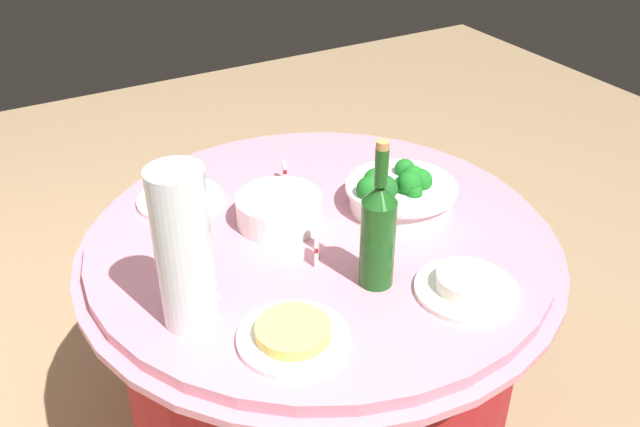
{
  "coord_description": "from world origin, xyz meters",
  "views": [
    {
      "loc": [
        -1.21,
        0.69,
        1.66
      ],
      "look_at": [
        0.0,
        0.0,
        0.79
      ],
      "focal_mm": 39.11,
      "sensor_mm": 36.0,
      "label": 1
    }
  ],
  "objects_px": {
    "serving_tongs": "(190,281)",
    "food_plate_noodles": "(293,335)",
    "food_plate_rice": "(467,286)",
    "food_plate_peanuts": "(180,196)",
    "wine_bottle": "(378,232)",
    "decorative_fruit_vase": "(184,253)",
    "plate_stack": "(279,210)",
    "label_placard_front": "(317,250)",
    "broccoli_bowl": "(399,191)",
    "label_placard_mid": "(285,172)"
  },
  "relations": [
    {
      "from": "food_plate_noodles",
      "to": "food_plate_peanuts",
      "type": "bearing_deg",
      "value": 0.96
    },
    {
      "from": "decorative_fruit_vase",
      "to": "food_plate_noodles",
      "type": "distance_m",
      "value": 0.26
    },
    {
      "from": "wine_bottle",
      "to": "serving_tongs",
      "type": "bearing_deg",
      "value": 60.98
    },
    {
      "from": "label_placard_mid",
      "to": "food_plate_peanuts",
      "type": "bearing_deg",
      "value": 81.02
    },
    {
      "from": "broccoli_bowl",
      "to": "food_plate_noodles",
      "type": "relative_size",
      "value": 1.27
    },
    {
      "from": "food_plate_noodles",
      "to": "food_plate_rice",
      "type": "xyz_separation_m",
      "value": [
        -0.05,
        -0.39,
        0.0
      ]
    },
    {
      "from": "food_plate_peanuts",
      "to": "decorative_fruit_vase",
      "type": "bearing_deg",
      "value": 162.93
    },
    {
      "from": "food_plate_peanuts",
      "to": "label_placard_mid",
      "type": "xyz_separation_m",
      "value": [
        -0.04,
        -0.28,
        0.02
      ]
    },
    {
      "from": "decorative_fruit_vase",
      "to": "food_plate_peanuts",
      "type": "bearing_deg",
      "value": -17.07
    },
    {
      "from": "broccoli_bowl",
      "to": "serving_tongs",
      "type": "relative_size",
      "value": 1.67
    },
    {
      "from": "food_plate_noodles",
      "to": "label_placard_front",
      "type": "distance_m",
      "value": 0.26
    },
    {
      "from": "wine_bottle",
      "to": "decorative_fruit_vase",
      "type": "xyz_separation_m",
      "value": [
        0.08,
        0.39,
        0.03
      ]
    },
    {
      "from": "broccoli_bowl",
      "to": "wine_bottle",
      "type": "bearing_deg",
      "value": 136.12
    },
    {
      "from": "plate_stack",
      "to": "label_placard_mid",
      "type": "distance_m",
      "value": 0.19
    },
    {
      "from": "serving_tongs",
      "to": "food_plate_noodles",
      "type": "bearing_deg",
      "value": -157.82
    },
    {
      "from": "plate_stack",
      "to": "serving_tongs",
      "type": "bearing_deg",
      "value": 113.57
    },
    {
      "from": "label_placard_front",
      "to": "label_placard_mid",
      "type": "relative_size",
      "value": 1.0
    },
    {
      "from": "wine_bottle",
      "to": "food_plate_rice",
      "type": "xyz_separation_m",
      "value": [
        -0.12,
        -0.15,
        -0.11
      ]
    },
    {
      "from": "plate_stack",
      "to": "food_plate_peanuts",
      "type": "height_order",
      "value": "plate_stack"
    },
    {
      "from": "serving_tongs",
      "to": "label_placard_front",
      "type": "bearing_deg",
      "value": -103.44
    },
    {
      "from": "broccoli_bowl",
      "to": "serving_tongs",
      "type": "height_order",
      "value": "broccoli_bowl"
    },
    {
      "from": "broccoli_bowl",
      "to": "food_plate_peanuts",
      "type": "height_order",
      "value": "broccoli_bowl"
    },
    {
      "from": "plate_stack",
      "to": "serving_tongs",
      "type": "xyz_separation_m",
      "value": [
        -0.12,
        0.28,
        -0.03
      ]
    },
    {
      "from": "wine_bottle",
      "to": "label_placard_front",
      "type": "relative_size",
      "value": 6.11
    },
    {
      "from": "broccoli_bowl",
      "to": "label_placard_mid",
      "type": "xyz_separation_m",
      "value": [
        0.25,
        0.19,
        -0.02
      ]
    },
    {
      "from": "decorative_fruit_vase",
      "to": "food_plate_rice",
      "type": "relative_size",
      "value": 1.55
    },
    {
      "from": "label_placard_front",
      "to": "label_placard_mid",
      "type": "height_order",
      "value": "same"
    },
    {
      "from": "plate_stack",
      "to": "label_placard_front",
      "type": "relative_size",
      "value": 3.82
    },
    {
      "from": "label_placard_front",
      "to": "label_placard_mid",
      "type": "bearing_deg",
      "value": -15.88
    },
    {
      "from": "plate_stack",
      "to": "wine_bottle",
      "type": "xyz_separation_m",
      "value": [
        -0.32,
        -0.07,
        0.09
      ]
    },
    {
      "from": "label_placard_mid",
      "to": "label_placard_front",
      "type": "bearing_deg",
      "value": 164.12
    },
    {
      "from": "food_plate_peanuts",
      "to": "label_placard_front",
      "type": "relative_size",
      "value": 4.0
    },
    {
      "from": "food_plate_rice",
      "to": "food_plate_peanuts",
      "type": "bearing_deg",
      "value": 31.43
    },
    {
      "from": "plate_stack",
      "to": "label_placard_mid",
      "type": "xyz_separation_m",
      "value": [
        0.17,
        -0.1,
        -0.0
      ]
    },
    {
      "from": "food_plate_noodles",
      "to": "label_placard_front",
      "type": "xyz_separation_m",
      "value": [
        0.2,
        -0.17,
        0.02
      ]
    },
    {
      "from": "food_plate_noodles",
      "to": "food_plate_peanuts",
      "type": "relative_size",
      "value": 1.0
    },
    {
      "from": "label_placard_front",
      "to": "food_plate_noodles",
      "type": "bearing_deg",
      "value": 140.72
    },
    {
      "from": "food_plate_noodles",
      "to": "decorative_fruit_vase",
      "type": "bearing_deg",
      "value": 43.4
    },
    {
      "from": "wine_bottle",
      "to": "label_placard_front",
      "type": "distance_m",
      "value": 0.18
    },
    {
      "from": "broccoli_bowl",
      "to": "food_plate_peanuts",
      "type": "xyz_separation_m",
      "value": [
        0.3,
        0.47,
        -0.03
      ]
    },
    {
      "from": "serving_tongs",
      "to": "food_plate_noodles",
      "type": "relative_size",
      "value": 0.76
    },
    {
      "from": "wine_bottle",
      "to": "decorative_fruit_vase",
      "type": "relative_size",
      "value": 0.99
    },
    {
      "from": "food_plate_noodles",
      "to": "plate_stack",
      "type": "bearing_deg",
      "value": -23.26
    },
    {
      "from": "food_plate_peanuts",
      "to": "label_placard_front",
      "type": "distance_m",
      "value": 0.44
    },
    {
      "from": "food_plate_peanuts",
      "to": "food_plate_rice",
      "type": "distance_m",
      "value": 0.76
    },
    {
      "from": "plate_stack",
      "to": "decorative_fruit_vase",
      "type": "xyz_separation_m",
      "value": [
        -0.24,
        0.32,
        0.13
      ]
    },
    {
      "from": "serving_tongs",
      "to": "food_plate_peanuts",
      "type": "distance_m",
      "value": 0.35
    },
    {
      "from": "broccoli_bowl",
      "to": "food_plate_noodles",
      "type": "xyz_separation_m",
      "value": [
        -0.3,
        0.46,
        -0.03
      ]
    },
    {
      "from": "plate_stack",
      "to": "food_plate_rice",
      "type": "distance_m",
      "value": 0.49
    },
    {
      "from": "serving_tongs",
      "to": "food_plate_rice",
      "type": "bearing_deg",
      "value": -122.57
    }
  ]
}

